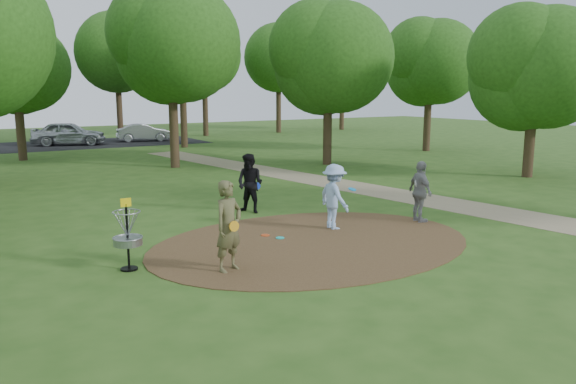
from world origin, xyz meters
TOP-DOWN VIEW (x-y plane):
  - ground at (0.00, 0.00)m, footprint 100.00×100.00m
  - dirt_clearing at (0.00, 0.00)m, footprint 8.40×8.40m
  - footpath at (6.50, 2.00)m, footprint 7.55×39.89m
  - parking_lot at (2.00, 30.00)m, footprint 14.00×8.00m
  - player_observer_with_disc at (-2.73, -0.88)m, footprint 0.82×0.68m
  - player_throwing_with_disc at (1.29, 0.90)m, footprint 1.11×1.17m
  - player_walking_with_disc at (0.30, 3.92)m, footprint 1.05×1.12m
  - player_waiting_with_disc at (3.85, 0.25)m, footprint 0.64×1.10m
  - disc_ground_cyan at (-0.51, 0.76)m, footprint 0.22×0.22m
  - disc_ground_red at (-0.70, 1.19)m, footprint 0.22×0.22m
  - car_left at (-0.23, 29.47)m, footprint 5.13×3.38m
  - car_right at (5.08, 29.76)m, footprint 4.08×2.09m
  - disc_golf_basket at (-4.50, 0.30)m, footprint 0.63×0.63m
  - tree_ring at (1.42, 9.29)m, footprint 36.88×45.04m

SIDE VIEW (x-z plane):
  - ground at x=0.00m, z-range 0.00..0.00m
  - parking_lot at x=2.00m, z-range 0.00..0.01m
  - footpath at x=6.50m, z-range 0.00..0.01m
  - dirt_clearing at x=0.00m, z-range 0.00..0.02m
  - disc_ground_cyan at x=-0.51m, z-range 0.02..0.04m
  - disc_ground_red at x=-0.70m, z-range 0.02..0.04m
  - car_right at x=5.08m, z-range 0.00..1.28m
  - car_left at x=-0.23m, z-range 0.00..1.62m
  - disc_golf_basket at x=-4.50m, z-range 0.10..1.64m
  - player_waiting_with_disc at x=3.85m, z-range 0.00..1.77m
  - player_throwing_with_disc at x=1.29m, z-range 0.00..1.78m
  - player_walking_with_disc at x=0.30m, z-range 0.00..1.83m
  - player_observer_with_disc at x=-2.73m, z-range 0.00..1.92m
  - tree_ring at x=1.42m, z-range 0.71..9.58m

